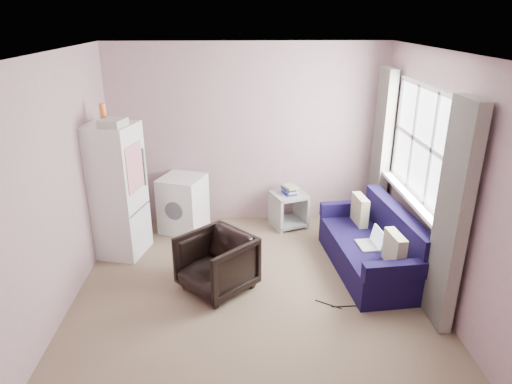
% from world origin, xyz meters
% --- Properties ---
extents(room, '(3.84, 4.24, 2.54)m').
position_xyz_m(room, '(0.02, 0.01, 1.25)').
color(room, '#7D6851').
rests_on(room, ground).
extents(armchair, '(0.93, 0.93, 0.70)m').
position_xyz_m(armchair, '(-0.39, 0.26, 0.35)').
color(armchair, black).
rests_on(armchair, ground).
extents(fridge, '(0.69, 0.68, 1.87)m').
position_xyz_m(fridge, '(-1.62, 1.15, 0.84)').
color(fridge, white).
rests_on(fridge, ground).
extents(washing_machine, '(0.70, 0.70, 0.77)m').
position_xyz_m(washing_machine, '(-0.91, 1.77, 0.40)').
color(washing_machine, white).
rests_on(washing_machine, ground).
extents(side_table, '(0.57, 0.57, 0.61)m').
position_xyz_m(side_table, '(0.56, 1.82, 0.29)').
color(side_table, gray).
rests_on(side_table, ground).
extents(sofa, '(0.92, 1.75, 0.75)m').
position_xyz_m(sofa, '(1.43, 0.60, 0.28)').
color(sofa, '#110B35').
rests_on(sofa, ground).
extents(window_dressing, '(0.17, 2.62, 2.18)m').
position_xyz_m(window_dressing, '(1.78, 0.70, 1.11)').
color(window_dressing, white).
rests_on(window_dressing, ground).
extents(floor_cables, '(0.44, 0.17, 0.01)m').
position_xyz_m(floor_cables, '(0.86, -0.12, 0.01)').
color(floor_cables, black).
rests_on(floor_cables, ground).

